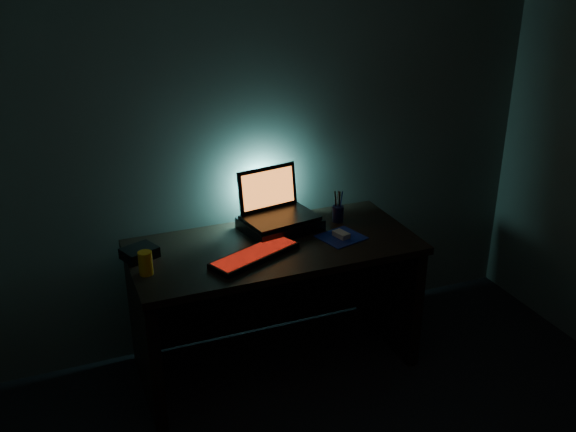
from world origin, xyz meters
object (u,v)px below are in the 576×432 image
object	(u,v)px
mouse	(341,234)
router	(140,253)
laptop	(275,206)
keyboard	(255,255)
pen_cup	(338,214)
juice_glass	(146,263)

from	to	relation	value
mouse	router	world-z (taller)	router
laptop	keyboard	world-z (taller)	laptop
laptop	pen_cup	xyz separation A→B (m)	(0.35, -0.07, -0.07)
pen_cup	juice_glass	distance (m)	1.14
keyboard	router	bearing A→B (deg)	134.66
laptop	router	bearing A→B (deg)	177.95
router	laptop	bearing A→B (deg)	-14.07
keyboard	router	world-z (taller)	router
mouse	router	distance (m)	1.05
pen_cup	keyboard	bearing A→B (deg)	-156.43
laptop	router	xyz separation A→B (m)	(-0.77, -0.11, -0.09)
mouse	router	bearing A→B (deg)	155.81
pen_cup	juice_glass	bearing A→B (deg)	-168.67
keyboard	router	distance (m)	0.57
laptop	juice_glass	distance (m)	0.82
mouse	router	xyz separation A→B (m)	(-1.04, 0.16, 0.01)
juice_glass	router	bearing A→B (deg)	90.00
router	pen_cup	bearing A→B (deg)	-20.32
keyboard	mouse	xyz separation A→B (m)	(0.50, 0.05, 0.00)
laptop	mouse	world-z (taller)	laptop
pen_cup	mouse	bearing A→B (deg)	-110.86
laptop	router	size ratio (longest dim) A/B	2.11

